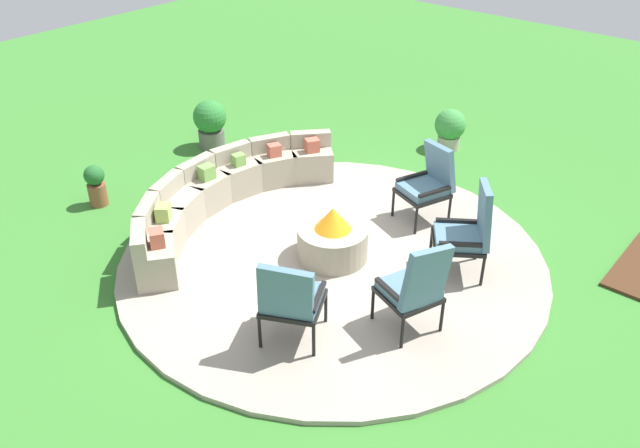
# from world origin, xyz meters

# --- Properties ---
(ground_plane) EXTENTS (24.00, 24.00, 0.00)m
(ground_plane) POSITION_xyz_m (0.00, 0.00, 0.00)
(ground_plane) COLOR #387A2D
(patio_circle) EXTENTS (5.20, 5.20, 0.06)m
(patio_circle) POSITION_xyz_m (0.00, 0.00, 0.03)
(patio_circle) COLOR #9E9384
(patio_circle) RESTS_ON ground_plane
(fire_pit) EXTENTS (0.86, 0.86, 0.69)m
(fire_pit) POSITION_xyz_m (0.00, 0.00, 0.32)
(fire_pit) COLOR #9E937F
(fire_pit) RESTS_ON patio_circle
(curved_stone_bench) EXTENTS (3.79, 1.42, 0.68)m
(curved_stone_bench) POSITION_xyz_m (-0.15, 1.80, 0.35)
(curved_stone_bench) COLOR #9E937F
(curved_stone_bench) RESTS_ON patio_circle
(lounge_chair_front_left) EXTENTS (0.79, 0.79, 1.03)m
(lounge_chair_front_left) POSITION_xyz_m (-1.44, -0.62, 0.60)
(lounge_chair_front_left) COLOR black
(lounge_chair_front_left) RESTS_ON patio_circle
(lounge_chair_front_right) EXTENTS (0.71, 0.73, 1.13)m
(lounge_chair_front_right) POSITION_xyz_m (-0.51, -1.48, 0.62)
(lounge_chair_front_right) COLOR black
(lounge_chair_front_right) RESTS_ON patio_circle
(lounge_chair_back_left) EXTENTS (0.80, 0.83, 1.16)m
(lounge_chair_back_left) POSITION_xyz_m (0.77, -1.38, 0.63)
(lounge_chair_back_left) COLOR black
(lounge_chair_back_left) RESTS_ON patio_circle
(lounge_chair_back_right) EXTENTS (0.76, 0.73, 1.06)m
(lounge_chair_back_right) POSITION_xyz_m (1.52, -0.38, 0.61)
(lounge_chair_back_right) COLOR black
(lounge_chair_back_right) RESTS_ON patio_circle
(potted_plant_1) EXTENTS (0.54, 0.54, 0.80)m
(potted_plant_1) POSITION_xyz_m (1.26, 3.59, 0.43)
(potted_plant_1) COLOR #605B56
(potted_plant_1) RESTS_ON ground_plane
(potted_plant_2) EXTENTS (0.28, 0.28, 0.60)m
(potted_plant_2) POSITION_xyz_m (-1.05, 3.39, 0.32)
(potted_plant_2) COLOR brown
(potted_plant_2) RESTS_ON ground_plane
(potted_plant_3) EXTENTS (0.50, 0.50, 0.67)m
(potted_plant_3) POSITION_xyz_m (3.73, 0.58, 0.36)
(potted_plant_3) COLOR #A89E8E
(potted_plant_3) RESTS_ON ground_plane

